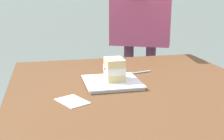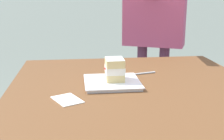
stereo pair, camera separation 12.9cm
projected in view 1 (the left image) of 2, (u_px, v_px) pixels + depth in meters
name	position (u px, v px, depth m)	size (l,w,h in m)	color
patio_table	(140.00, 115.00, 1.25)	(1.26, 1.07, 0.78)	brown
dessert_plate	(112.00, 82.00, 1.30)	(0.24, 0.24, 0.02)	white
cake_slice	(114.00, 69.00, 1.30)	(0.10, 0.09, 0.10)	#E0C17A
dessert_fork	(134.00, 73.00, 1.46)	(0.06, 0.17, 0.01)	silver
paper_napkin	(72.00, 101.00, 1.10)	(0.15, 0.13, 0.00)	silver
diner_person	(141.00, 10.00, 2.15)	(0.60, 0.46, 1.56)	#5D3049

